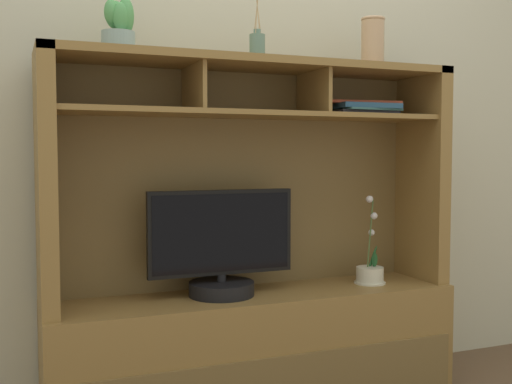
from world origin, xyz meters
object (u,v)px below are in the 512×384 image
at_px(tv_monitor, 221,253).
at_px(magazine_stack_left, 361,108).
at_px(potted_succulent, 119,27).
at_px(ceramic_vase, 373,42).
at_px(potted_orchid, 370,271).
at_px(diffuser_bottle, 257,46).
at_px(media_console, 255,303).

distance_m(tv_monitor, magazine_stack_left, 0.87).
height_order(potted_succulent, ceramic_vase, ceramic_vase).
height_order(magazine_stack_left, ceramic_vase, ceramic_vase).
height_order(potted_orchid, potted_succulent, potted_succulent).
bearing_deg(potted_succulent, potted_orchid, -1.65).
height_order(diffuser_bottle, ceramic_vase, diffuser_bottle).
distance_m(media_console, potted_succulent, 1.20).
distance_m(media_console, ceramic_vase, 1.21).
xyz_separation_m(media_console, diffuser_bottle, (0.00, -0.02, 1.03)).
bearing_deg(media_console, ceramic_vase, -1.45).
bearing_deg(ceramic_vase, potted_orchid, -128.73).
height_order(potted_orchid, ceramic_vase, ceramic_vase).
bearing_deg(magazine_stack_left, tv_monitor, -179.23).
relative_size(tv_monitor, ceramic_vase, 2.78).
relative_size(diffuser_bottle, ceramic_vase, 1.43).
height_order(media_console, diffuser_bottle, diffuser_bottle).
bearing_deg(tv_monitor, potted_orchid, -2.08).
relative_size(media_console, potted_orchid, 4.33).
xyz_separation_m(potted_succulent, ceramic_vase, (1.08, -0.01, 0.02)).
relative_size(media_console, ceramic_vase, 7.83).
bearing_deg(magazine_stack_left, media_console, 179.92).
xyz_separation_m(diffuser_bottle, potted_succulent, (-0.54, 0.02, 0.04)).
distance_m(potted_succulent, ceramic_vase, 1.08).
relative_size(potted_succulent, ceramic_vase, 0.93).
distance_m(diffuser_bottle, ceramic_vase, 0.54).
xyz_separation_m(potted_orchid, potted_succulent, (-1.06, 0.03, 0.97)).
bearing_deg(diffuser_bottle, tv_monitor, 175.26).
bearing_deg(ceramic_vase, diffuser_bottle, -179.17).
distance_m(magazine_stack_left, ceramic_vase, 0.29).
height_order(media_console, magazine_stack_left, media_console).
relative_size(potted_orchid, potted_succulent, 1.94).
relative_size(media_console, tv_monitor, 2.81).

